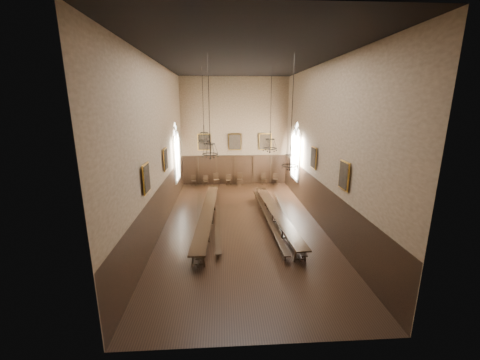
{
  "coord_description": "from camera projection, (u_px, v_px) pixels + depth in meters",
  "views": [
    {
      "loc": [
        -1.08,
        -16.04,
        6.82
      ],
      "look_at": [
        -0.01,
        1.5,
        2.27
      ],
      "focal_mm": 22.0,
      "sensor_mm": 36.0,
      "label": 1
    }
  ],
  "objects": [
    {
      "name": "ceiling",
      "position": [
        242.0,
        60.0,
        15.01
      ],
      "size": [
        9.0,
        18.0,
        0.02
      ],
      "primitive_type": "cube",
      "color": "black",
      "rests_on": "ground"
    },
    {
      "name": "chair_7",
      "position": [
        275.0,
        181.0,
        25.68
      ],
      "size": [
        0.44,
        0.44,
        0.93
      ],
      "rotation": [
        0.0,
        0.0,
        -0.08
      ],
      "color": "black",
      "rests_on": "floor"
    },
    {
      "name": "bench_left_inner",
      "position": [
        218.0,
        219.0,
        17.33
      ],
      "size": [
        0.43,
        9.11,
        0.41
      ],
      "rotation": [
        0.0,
        0.0,
        0.02
      ],
      "color": "black",
      "rests_on": "floor"
    },
    {
      "name": "portrait_back_2",
      "position": [
        265.0,
        142.0,
        25.08
      ],
      "size": [
        1.1,
        0.12,
        1.4
      ],
      "color": "gold",
      "rests_on": "wall_back"
    },
    {
      "name": "chair_4",
      "position": [
        240.0,
        181.0,
        25.44
      ],
      "size": [
        0.51,
        0.51,
        1.04
      ],
      "rotation": [
        0.0,
        0.0,
        -0.11
      ],
      "color": "black",
      "rests_on": "floor"
    },
    {
      "name": "chandelier_back_right",
      "position": [
        270.0,
        143.0,
        18.3
      ],
      "size": [
        0.88,
        0.88,
        5.03
      ],
      "color": "black",
      "rests_on": "ceiling"
    },
    {
      "name": "portrait_right_1",
      "position": [
        344.0,
        175.0,
        13.22
      ],
      "size": [
        0.12,
        1.0,
        1.3
      ],
      "color": "gold",
      "rests_on": "wall_right"
    },
    {
      "name": "bench_right_inner",
      "position": [
        267.0,
        217.0,
        17.46
      ],
      "size": [
        0.58,
        9.82,
        0.44
      ],
      "rotation": [
        0.0,
        0.0,
        0.03
      ],
      "color": "black",
      "rests_on": "floor"
    },
    {
      "name": "chair_3",
      "position": [
        229.0,
        182.0,
        25.41
      ],
      "size": [
        0.43,
        0.43,
        0.9
      ],
      "rotation": [
        0.0,
        0.0,
        0.08
      ],
      "color": "black",
      "rests_on": "floor"
    },
    {
      "name": "chandelier_front_left",
      "position": [
        210.0,
        147.0,
        14.03
      ],
      "size": [
        0.77,
        0.77,
        4.65
      ],
      "color": "black",
      "rests_on": "ceiling"
    },
    {
      "name": "chair_6",
      "position": [
        264.0,
        181.0,
        25.66
      ],
      "size": [
        0.48,
        0.48,
        0.98
      ],
      "rotation": [
        0.0,
        0.0,
        0.11
      ],
      "color": "black",
      "rests_on": "floor"
    },
    {
      "name": "portrait_left_1",
      "position": [
        146.0,
        178.0,
        12.7
      ],
      "size": [
        0.12,
        1.0,
        1.3
      ],
      "color": "gold",
      "rests_on": "wall_left"
    },
    {
      "name": "bench_right_outer",
      "position": [
        287.0,
        220.0,
        17.19
      ],
      "size": [
        0.7,
        9.03,
        0.41
      ],
      "rotation": [
        0.0,
        0.0,
        -0.05
      ],
      "color": "black",
      "rests_on": "floor"
    },
    {
      "name": "wall_front",
      "position": [
        266.0,
        198.0,
        7.44
      ],
      "size": [
        9.0,
        0.02,
        9.0
      ],
      "primitive_type": "cube",
      "color": "#876D53",
      "rests_on": "ground"
    },
    {
      "name": "wainscot_panelling",
      "position": [
        242.0,
        203.0,
        16.96
      ],
      "size": [
        9.0,
        18.0,
        2.5
      ],
      "primitive_type": null,
      "color": "black",
      "rests_on": "floor"
    },
    {
      "name": "table_left",
      "position": [
        208.0,
        218.0,
        17.11
      ],
      "size": [
        1.14,
        10.43,
        0.81
      ],
      "rotation": [
        0.0,
        0.0,
        -0.04
      ],
      "color": "black",
      "rests_on": "floor"
    },
    {
      "name": "table_right",
      "position": [
        276.0,
        217.0,
        17.24
      ],
      "size": [
        1.27,
        9.79,
        0.76
      ],
      "rotation": [
        0.0,
        0.0,
        0.06
      ],
      "color": "black",
      "rests_on": "floor"
    },
    {
      "name": "chandelier_front_right",
      "position": [
        290.0,
        158.0,
        14.08
      ],
      "size": [
        0.8,
        0.8,
        5.21
      ],
      "color": "black",
      "rests_on": "ceiling"
    },
    {
      "name": "portrait_right_0",
      "position": [
        314.0,
        158.0,
        17.57
      ],
      "size": [
        0.12,
        1.0,
        1.3
      ],
      "color": "gold",
      "rests_on": "wall_right"
    },
    {
      "name": "portrait_back_1",
      "position": [
        235.0,
        142.0,
        24.92
      ],
      "size": [
        1.1,
        0.12,
        1.4
      ],
      "color": "gold",
      "rests_on": "wall_back"
    },
    {
      "name": "chair_2",
      "position": [
        216.0,
        182.0,
        25.38
      ],
      "size": [
        0.56,
        0.56,
        1.04
      ],
      "rotation": [
        0.0,
        0.0,
        0.25
      ],
      "color": "black",
      "rests_on": "floor"
    },
    {
      "name": "window_left",
      "position": [
        176.0,
        152.0,
        21.47
      ],
      "size": [
        0.2,
        2.2,
        4.6
      ],
      "primitive_type": null,
      "color": "white",
      "rests_on": "wall_left"
    },
    {
      "name": "window_right",
      "position": [
        296.0,
        151.0,
        22.0
      ],
      "size": [
        0.2,
        2.2,
        4.6
      ],
      "primitive_type": null,
      "color": "white",
      "rests_on": "wall_right"
    },
    {
      "name": "wall_back",
      "position": [
        235.0,
        132.0,
        24.85
      ],
      "size": [
        9.0,
        0.02,
        9.0
      ],
      "primitive_type": "cube",
      "color": "#876D53",
      "rests_on": "ground"
    },
    {
      "name": "chandelier_back_left",
      "position": [
        204.0,
        135.0,
        18.69
      ],
      "size": [
        0.79,
        0.79,
        4.59
      ],
      "color": "black",
      "rests_on": "ceiling"
    },
    {
      "name": "chair_0",
      "position": [
        194.0,
        183.0,
        25.22
      ],
      "size": [
        0.41,
        0.41,
        0.89
      ],
      "rotation": [
        0.0,
        0.0,
        0.06
      ],
      "color": "black",
      "rests_on": "floor"
    },
    {
      "name": "portrait_left_0",
      "position": [
        165.0,
        159.0,
        17.05
      ],
      "size": [
        0.12,
        1.0,
        1.3
      ],
      "color": "gold",
      "rests_on": "wall_left"
    },
    {
      "name": "wall_left",
      "position": [
        159.0,
        148.0,
        15.88
      ],
      "size": [
        0.02,
        18.0,
        9.0
      ],
      "primitive_type": "cube",
      "color": "#876D53",
      "rests_on": "ground"
    },
    {
      "name": "chair_1",
      "position": [
        206.0,
        183.0,
        25.24
      ],
      "size": [
        0.48,
        0.48,
        0.87
      ],
      "rotation": [
        0.0,
        0.0,
        0.31
      ],
      "color": "black",
      "rests_on": "floor"
    },
    {
      "name": "portrait_back_0",
      "position": [
        204.0,
        142.0,
        24.77
      ],
      "size": [
        1.1,
        0.12,
        1.4
      ],
      "color": "gold",
      "rests_on": "wall_back"
    },
    {
      "name": "bench_left_outer",
      "position": [
        199.0,
        219.0,
        17.17
      ],
      "size": [
        0.94,
        9.67,
        0.44
      ],
      "rotation": [
        0.0,
        0.0,
        0.07
      ],
      "color": "black",
      "rests_on": "floor"
    },
    {
      "name": "wall_right",
      "position": [
        322.0,
        147.0,
        16.41
      ],
      "size": [
        0.02,
        18.0,
        9.0
      ],
      "primitive_type": "cube",
      "color": "#876D53",
      "rests_on": "ground"
    },
    {
      "name": "floor",
      "position": [
        242.0,
        224.0,
        17.27
      ],
      "size": [
        9.0,
        18.0,
        0.02
      ],
      "primitive_type": "cube",
      "color": "black",
      "rests_on": "ground"
    }
  ]
}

